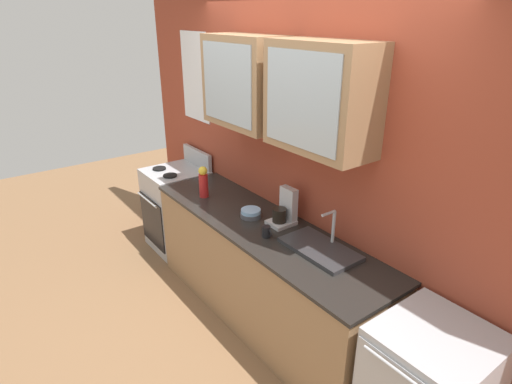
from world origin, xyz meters
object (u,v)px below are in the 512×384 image
at_px(stove_range, 177,208).
at_px(sink_faucet, 320,248).
at_px(cup_near_sink, 266,232).
at_px(bowl_stack, 251,213).
at_px(coffee_maker, 284,211).
at_px(vase, 203,182).

distance_m(stove_range, sink_faucet, 2.12).
relative_size(stove_range, cup_near_sink, 10.66).
bearing_deg(bowl_stack, sink_faucet, 6.24).
relative_size(bowl_stack, coffee_maker, 0.59).
bearing_deg(coffee_maker, bowl_stack, -149.69).
distance_m(bowl_stack, vase, 0.60).
bearing_deg(bowl_stack, vase, -170.38).
distance_m(bowl_stack, coffee_maker, 0.30).
relative_size(vase, coffee_maker, 0.98).
relative_size(sink_faucet, bowl_stack, 3.27).
bearing_deg(cup_near_sink, bowl_stack, 163.17).
bearing_deg(sink_faucet, bowl_stack, -173.76).
height_order(sink_faucet, coffee_maker, coffee_maker).
height_order(stove_range, bowl_stack, stove_range).
xyz_separation_m(bowl_stack, coffee_maker, (0.25, 0.14, 0.08)).
bearing_deg(coffee_maker, stove_range, -174.49).
distance_m(sink_faucet, coffee_maker, 0.48).
height_order(vase, coffee_maker, coffee_maker).
distance_m(sink_faucet, bowl_stack, 0.72).
height_order(sink_faucet, cup_near_sink, sink_faucet).
bearing_deg(stove_range, vase, -6.51).
relative_size(vase, cup_near_sink, 2.86).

